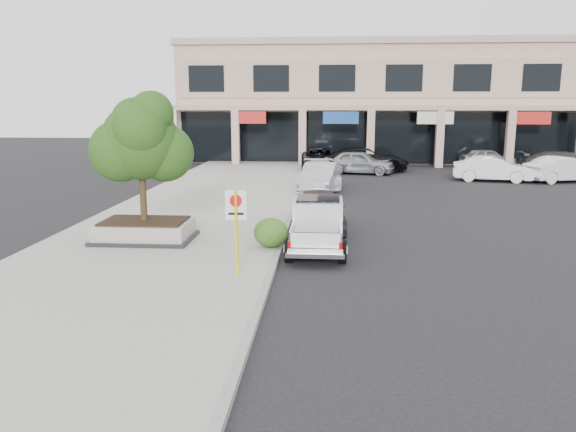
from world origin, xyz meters
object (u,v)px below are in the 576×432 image
object	(u,v)px
lot_car_c	(567,165)
planter	(145,230)
curb_car_d	(320,160)
lot_car_f	(564,169)
lot_car_a	(359,162)
planter_tree	(146,141)
no_parking_sign	(236,221)
curb_car_a	(320,210)
lot_car_d	(366,160)
curb_car_b	(320,178)
pickup_truck	(317,225)
lot_car_e	(488,158)
lot_car_b	(492,169)
curb_car_c	(321,174)

from	to	relation	value
lot_car_c	planter	bearing A→B (deg)	137.62
curb_car_d	lot_car_f	world-z (taller)	curb_car_d
lot_car_a	lot_car_f	distance (m)	12.37
curb_car_d	lot_car_a	world-z (taller)	lot_car_a
planter_tree	no_parking_sign	distance (m)	5.57
planter_tree	curb_car_a	distance (m)	6.76
curb_car_d	lot_car_d	size ratio (longest dim) A/B	0.95
curb_car_a	curb_car_b	xyz separation A→B (m)	(-0.15, 8.74, 0.05)
pickup_truck	lot_car_e	world-z (taller)	pickup_truck
planter	pickup_truck	xyz separation A→B (m)	(5.75, -0.17, 0.30)
lot_car_e	lot_car_f	bearing A→B (deg)	-170.83
curb_car_d	curb_car_b	bearing A→B (deg)	-91.73
planter	planter_tree	world-z (taller)	planter_tree
planter	curb_car_a	size ratio (longest dim) A/B	0.74
pickup_truck	lot_car_b	distance (m)	19.63
no_parking_sign	lot_car_b	bearing A→B (deg)	59.03
curb_car_a	lot_car_c	distance (m)	22.12
lot_car_f	lot_car_b	bearing A→B (deg)	71.54
curb_car_b	curb_car_d	xyz separation A→B (m)	(-0.18, 9.84, -0.01)
pickup_truck	lot_car_d	bearing A→B (deg)	82.68
curb_car_c	lot_car_b	xyz separation A→B (m)	(10.29, 3.04, 0.04)
curb_car_a	curb_car_c	bearing A→B (deg)	86.21
pickup_truck	lot_car_c	xyz separation A→B (m)	(15.33, 18.88, 0.05)
planter_tree	planter	bearing A→B (deg)	-131.03
lot_car_d	lot_car_f	xyz separation A→B (m)	(11.47, -4.55, -0.05)
curb_car_c	lot_car_b	world-z (taller)	lot_car_b
curb_car_c	lot_car_b	distance (m)	10.73
planter	lot_car_d	size ratio (longest dim) A/B	0.54
no_parking_sign	curb_car_c	world-z (taller)	no_parking_sign
planter_tree	lot_car_d	world-z (taller)	planter_tree
lot_car_f	curb_car_a	bearing A→B (deg)	116.16
lot_car_a	curb_car_b	bearing A→B (deg)	175.79
lot_car_d	lot_car_e	world-z (taller)	lot_car_d
curb_car_b	lot_car_e	bearing A→B (deg)	55.00
curb_car_b	curb_car_a	bearing A→B (deg)	-81.12
planter_tree	lot_car_e	xyz separation A→B (m)	(17.65, 24.40, -2.73)
planter_tree	lot_car_a	world-z (taller)	planter_tree
no_parking_sign	lot_car_e	distance (m)	31.60
planter	lot_car_f	world-z (taller)	lot_car_f
lot_car_c	lot_car_e	size ratio (longest dim) A/B	1.42
curb_car_d	lot_car_f	distance (m)	15.39
curb_car_c	lot_car_a	xyz separation A→B (m)	(2.47, 6.09, 0.07)
curb_car_a	curb_car_c	xyz separation A→B (m)	(-0.15, 10.84, -0.02)
pickup_truck	curb_car_c	size ratio (longest dim) A/B	1.00
curb_car_c	lot_car_a	world-z (taller)	lot_car_a
planter_tree	curb_car_d	xyz separation A→B (m)	(5.31, 21.16, -2.64)
planter	planter_tree	xyz separation A→B (m)	(0.13, 0.15, 2.94)
planter	planter_tree	distance (m)	2.95
curb_car_a	pickup_truck	bearing A→B (deg)	-95.11
lot_car_c	no_parking_sign	bearing A→B (deg)	148.29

